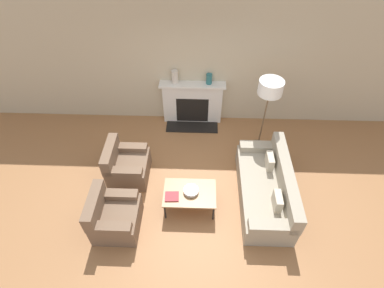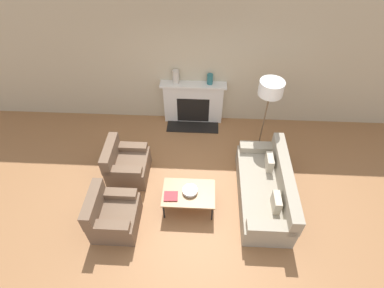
{
  "view_description": "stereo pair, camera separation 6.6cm",
  "coord_description": "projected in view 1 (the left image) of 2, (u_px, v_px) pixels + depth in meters",
  "views": [
    {
      "loc": [
        0.03,
        -3.31,
        4.88
      ],
      "look_at": [
        -0.13,
        1.04,
        0.45
      ],
      "focal_mm": 28.0,
      "sensor_mm": 36.0,
      "label": 1
    },
    {
      "loc": [
        0.09,
        -3.31,
        4.88
      ],
      "look_at": [
        -0.13,
        1.04,
        0.45
      ],
      "focal_mm": 28.0,
      "sensor_mm": 36.0,
      "label": 2
    }
  ],
  "objects": [
    {
      "name": "wall_back",
      "position": [
        200.0,
        65.0,
        6.5
      ],
      "size": [
        18.0,
        0.06,
        2.9
      ],
      "color": "#BCAD8E",
      "rests_on": "ground_plane"
    },
    {
      "name": "armchair_far",
      "position": [
        126.0,
        166.0,
        5.99
      ],
      "size": [
        0.78,
        0.82,
        0.82
      ],
      "rotation": [
        0.0,
        0.0,
        1.57
      ],
      "color": "brown",
      "rests_on": "ground_plane"
    },
    {
      "name": "coffee_table",
      "position": [
        190.0,
        194.0,
        5.42
      ],
      "size": [
        0.95,
        0.64,
        0.42
      ],
      "color": "olive",
      "rests_on": "ground_plane"
    },
    {
      "name": "bowl",
      "position": [
        191.0,
        191.0,
        5.37
      ],
      "size": [
        0.27,
        0.27,
        0.07
      ],
      "color": "silver",
      "rests_on": "coffee_table"
    },
    {
      "name": "ground_plane",
      "position": [
        197.0,
        199.0,
        5.8
      ],
      "size": [
        18.0,
        18.0,
        0.0
      ],
      "primitive_type": "plane",
      "color": "#99663D"
    },
    {
      "name": "mantel_vase_left",
      "position": [
        175.0,
        77.0,
        6.58
      ],
      "size": [
        0.14,
        0.14,
        0.3
      ],
      "color": "beige",
      "rests_on": "fireplace"
    },
    {
      "name": "fireplace",
      "position": [
        192.0,
        103.0,
        7.06
      ],
      "size": [
        1.5,
        0.59,
        1.07
      ],
      "color": "silver",
      "rests_on": "ground_plane"
    },
    {
      "name": "floor_lamp",
      "position": [
        270.0,
        91.0,
        5.74
      ],
      "size": [
        0.48,
        0.48,
        1.73
      ],
      "color": "brown",
      "rests_on": "ground_plane"
    },
    {
      "name": "armchair_near",
      "position": [
        114.0,
        216.0,
        5.18
      ],
      "size": [
        0.78,
        0.82,
        0.82
      ],
      "rotation": [
        0.0,
        0.0,
        1.57
      ],
      "color": "brown",
      "rests_on": "ground_plane"
    },
    {
      "name": "mantel_vase_center_left",
      "position": [
        209.0,
        79.0,
        6.59
      ],
      "size": [
        0.13,
        0.13,
        0.23
      ],
      "color": "#28666B",
      "rests_on": "fireplace"
    },
    {
      "name": "couch",
      "position": [
        267.0,
        188.0,
        5.61
      ],
      "size": [
        0.88,
        2.02,
        0.81
      ],
      "rotation": [
        0.0,
        0.0,
        -1.57
      ],
      "color": "#9E937F",
      "rests_on": "ground_plane"
    },
    {
      "name": "book",
      "position": [
        172.0,
        197.0,
        5.32
      ],
      "size": [
        0.25,
        0.22,
        0.02
      ],
      "rotation": [
        0.0,
        0.0,
        0.05
      ],
      "color": "#9E2D33",
      "rests_on": "coffee_table"
    }
  ]
}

